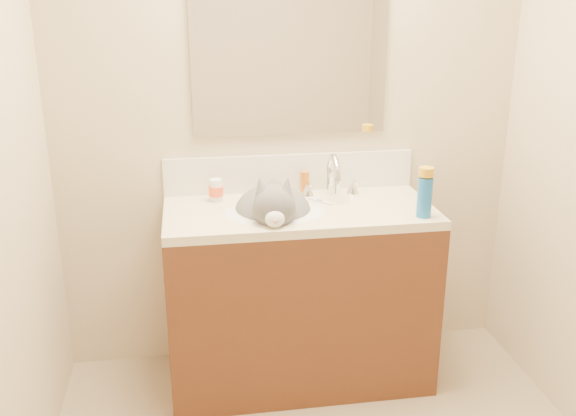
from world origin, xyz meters
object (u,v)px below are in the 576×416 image
object	(u,v)px
basin	(274,226)
pill_bottle	(216,190)
cat	(274,213)
vanity_cabinet	(299,299)
spray_can	(425,197)
faucet	(332,179)
amber_bottle	(305,182)
silver_jar	(274,189)

from	to	relation	value
basin	pill_bottle	distance (m)	0.33
basin	cat	world-z (taller)	cat
vanity_cabinet	spray_can	size ratio (longest dim) A/B	6.90
faucet	amber_bottle	distance (m)	0.14
vanity_cabinet	pill_bottle	xyz separation A→B (m)	(-0.36, 0.16, 0.50)
faucet	pill_bottle	distance (m)	0.54
vanity_cabinet	silver_jar	distance (m)	0.53
faucet	pill_bottle	world-z (taller)	faucet
vanity_cabinet	pill_bottle	bearing A→B (deg)	155.79
basin	spray_can	size ratio (longest dim) A/B	2.59
amber_bottle	spray_can	bearing A→B (deg)	-43.08
vanity_cabinet	faucet	world-z (taller)	faucet
faucet	silver_jar	distance (m)	0.28
faucet	pill_bottle	size ratio (longest dim) A/B	2.72
cat	silver_jar	distance (m)	0.22
basin	silver_jar	world-z (taller)	silver_jar
pill_bottle	vanity_cabinet	bearing A→B (deg)	-24.21
vanity_cabinet	faucet	size ratio (longest dim) A/B	4.29
spray_can	amber_bottle	bearing A→B (deg)	136.92
pill_bottle	amber_bottle	bearing A→B (deg)	7.29
pill_bottle	spray_can	bearing A→B (deg)	-22.46
basin	cat	xyz separation A→B (m)	(0.00, 0.01, 0.06)
faucet	pill_bottle	bearing A→B (deg)	177.32
cat	pill_bottle	xyz separation A→B (m)	(-0.24, 0.18, 0.06)
vanity_cabinet	basin	distance (m)	0.40
cat	vanity_cabinet	bearing A→B (deg)	13.21
vanity_cabinet	silver_jar	size ratio (longest dim) A/B	18.22
basin	amber_bottle	distance (m)	0.33
spray_can	faucet	bearing A→B (deg)	134.31
amber_bottle	spray_can	distance (m)	0.60
spray_can	pill_bottle	bearing A→B (deg)	157.54
pill_bottle	silver_jar	xyz separation A→B (m)	(0.28, 0.03, -0.02)
faucet	silver_jar	size ratio (longest dim) A/B	4.25
cat	silver_jar	world-z (taller)	cat
pill_bottle	faucet	bearing A→B (deg)	-2.68
cat	basin	bearing A→B (deg)	-88.92
basin	pill_bottle	world-z (taller)	pill_bottle
cat	silver_jar	bearing A→B (deg)	87.02
spray_can	silver_jar	bearing A→B (deg)	146.41
vanity_cabinet	faucet	xyz separation A→B (m)	(0.18, 0.14, 0.54)
basin	silver_jar	distance (m)	0.25
silver_jar	amber_bottle	distance (m)	0.15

